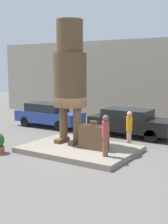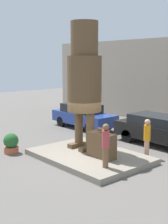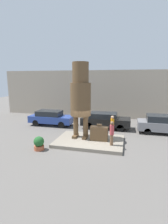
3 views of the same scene
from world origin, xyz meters
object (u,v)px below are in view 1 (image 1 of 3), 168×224
at_px(tourist, 105,134).
at_px(statue_figure, 70,72).
at_px(worker_hivis, 129,127).
at_px(giant_suitcase, 94,137).
at_px(parked_car_blue, 49,114).
at_px(parked_car_black, 130,122).

bearing_deg(tourist, statue_figure, 155.92).
height_order(statue_figure, tourist, statue_figure).
bearing_deg(worker_hivis, giant_suitcase, -110.69).
bearing_deg(worker_hivis, statue_figure, -143.93).
relative_size(statue_figure, parked_car_blue, 1.28).
xyz_separation_m(statue_figure, parked_car_black, (1.46, 3.88, -2.84)).
bearing_deg(giant_suitcase, parked_car_black, 91.40).
bearing_deg(giant_suitcase, worker_hivis, 69.31).
height_order(parked_car_black, worker_hivis, worker_hivis).
bearing_deg(worker_hivis, tourist, -85.54).
bearing_deg(tourist, giant_suitcase, 142.93).
xyz_separation_m(statue_figure, worker_hivis, (2.36, 1.72, -2.72)).
height_order(tourist, parked_car_blue, tourist).
height_order(statue_figure, parked_car_black, statue_figure).
distance_m(giant_suitcase, worker_hivis, 2.26).
distance_m(tourist, worker_hivis, 2.89).
bearing_deg(giant_suitcase, statue_figure, 166.18).
bearing_deg(parked_car_black, giant_suitcase, -88.60).
height_order(tourist, parked_car_black, tourist).
bearing_deg(parked_car_blue, tourist, -34.83).
bearing_deg(parked_car_blue, parked_car_black, 2.74).
distance_m(statue_figure, tourist, 3.77).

